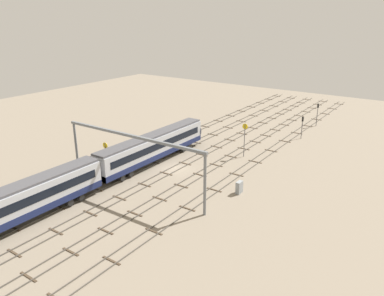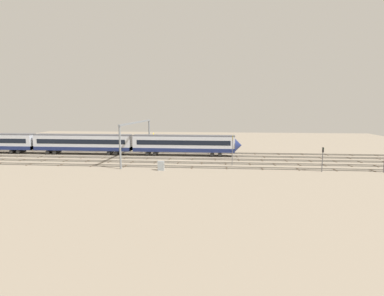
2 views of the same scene
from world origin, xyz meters
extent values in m
plane|color=gray|center=(0.00, 0.00, 0.00)|extent=(147.96, 147.96, 0.00)
cube|color=#59544C|center=(0.00, -9.96, 0.08)|extent=(131.96, 0.07, 0.16)
cube|color=#59544C|center=(0.00, -8.52, 0.08)|extent=(131.96, 0.07, 0.16)
cube|color=#473828|center=(-29.69, -9.24, 0.04)|extent=(0.24, 2.40, 0.08)
cube|color=#473828|center=(-23.09, -9.24, 0.04)|extent=(0.24, 2.40, 0.08)
cube|color=#473828|center=(-16.50, -9.24, 0.04)|extent=(0.24, 2.40, 0.08)
cube|color=#473828|center=(-9.90, -9.24, 0.04)|extent=(0.24, 2.40, 0.08)
cube|color=#473828|center=(-3.30, -9.24, 0.04)|extent=(0.24, 2.40, 0.08)
cube|color=#473828|center=(3.30, -9.24, 0.04)|extent=(0.24, 2.40, 0.08)
cube|color=#473828|center=(9.90, -9.24, 0.04)|extent=(0.24, 2.40, 0.08)
cube|color=#473828|center=(16.50, -9.24, 0.04)|extent=(0.24, 2.40, 0.08)
cube|color=#473828|center=(23.09, -9.24, 0.04)|extent=(0.24, 2.40, 0.08)
cube|color=#473828|center=(29.69, -9.24, 0.04)|extent=(0.24, 2.40, 0.08)
cube|color=#473828|center=(36.29, -9.24, 0.04)|extent=(0.24, 2.40, 0.08)
cube|color=#59544C|center=(0.00, -5.34, 0.08)|extent=(131.96, 0.07, 0.16)
cube|color=#59544C|center=(0.00, -3.90, 0.08)|extent=(131.96, 0.07, 0.16)
cube|color=#473828|center=(-39.10, -4.62, 0.04)|extent=(0.24, 2.40, 0.08)
cube|color=#473828|center=(-34.21, -4.62, 0.04)|extent=(0.24, 2.40, 0.08)
cube|color=#473828|center=(-29.32, -4.62, 0.04)|extent=(0.24, 2.40, 0.08)
cube|color=#473828|center=(-24.44, -4.62, 0.04)|extent=(0.24, 2.40, 0.08)
cube|color=#473828|center=(-19.55, -4.62, 0.04)|extent=(0.24, 2.40, 0.08)
cube|color=#473828|center=(-14.66, -4.62, 0.04)|extent=(0.24, 2.40, 0.08)
cube|color=#473828|center=(-9.77, -4.62, 0.04)|extent=(0.24, 2.40, 0.08)
cube|color=#473828|center=(-4.89, -4.62, 0.04)|extent=(0.24, 2.40, 0.08)
cube|color=#473828|center=(0.00, -4.62, 0.04)|extent=(0.24, 2.40, 0.08)
cube|color=#473828|center=(4.89, -4.62, 0.04)|extent=(0.24, 2.40, 0.08)
cube|color=#473828|center=(9.77, -4.62, 0.04)|extent=(0.24, 2.40, 0.08)
cube|color=#473828|center=(14.66, -4.62, 0.04)|extent=(0.24, 2.40, 0.08)
cube|color=#473828|center=(19.55, -4.62, 0.04)|extent=(0.24, 2.40, 0.08)
cube|color=#473828|center=(24.44, -4.62, 0.04)|extent=(0.24, 2.40, 0.08)
cube|color=#473828|center=(29.32, -4.62, 0.04)|extent=(0.24, 2.40, 0.08)
cube|color=#473828|center=(34.21, -4.62, 0.04)|extent=(0.24, 2.40, 0.08)
cube|color=#473828|center=(39.10, -4.62, 0.04)|extent=(0.24, 2.40, 0.08)
cube|color=#59544C|center=(0.00, -0.72, 0.08)|extent=(131.96, 0.07, 0.16)
cube|color=#59544C|center=(0.00, 0.72, 0.08)|extent=(131.96, 0.07, 0.16)
cube|color=#473828|center=(-43.14, 0.00, 0.04)|extent=(0.24, 2.40, 0.08)
cube|color=#473828|center=(-38.07, 0.00, 0.04)|extent=(0.24, 2.40, 0.08)
cube|color=#473828|center=(-32.99, 0.00, 0.04)|extent=(0.24, 2.40, 0.08)
cube|color=#473828|center=(-27.92, 0.00, 0.04)|extent=(0.24, 2.40, 0.08)
cube|color=#473828|center=(-22.84, 0.00, 0.04)|extent=(0.24, 2.40, 0.08)
cube|color=#473828|center=(-17.76, 0.00, 0.04)|extent=(0.24, 2.40, 0.08)
cube|color=#473828|center=(-12.69, 0.00, 0.04)|extent=(0.24, 2.40, 0.08)
cube|color=#473828|center=(-7.61, 0.00, 0.04)|extent=(0.24, 2.40, 0.08)
cube|color=#473828|center=(-2.54, 0.00, 0.04)|extent=(0.24, 2.40, 0.08)
cube|color=#473828|center=(2.54, 0.00, 0.04)|extent=(0.24, 2.40, 0.08)
cube|color=#473828|center=(7.61, 0.00, 0.04)|extent=(0.24, 2.40, 0.08)
cube|color=#473828|center=(12.69, 0.00, 0.04)|extent=(0.24, 2.40, 0.08)
cube|color=#473828|center=(17.76, 0.00, 0.04)|extent=(0.24, 2.40, 0.08)
cube|color=#473828|center=(22.84, 0.00, 0.04)|extent=(0.24, 2.40, 0.08)
cube|color=#473828|center=(27.92, 0.00, 0.04)|extent=(0.24, 2.40, 0.08)
cube|color=#473828|center=(32.99, 0.00, 0.04)|extent=(0.24, 2.40, 0.08)
cube|color=#473828|center=(38.07, 0.00, 0.04)|extent=(0.24, 2.40, 0.08)
cube|color=#59544C|center=(0.00, 3.90, 0.08)|extent=(131.96, 0.07, 0.16)
cube|color=#59544C|center=(0.00, 5.34, 0.08)|extent=(131.96, 0.07, 0.16)
cube|color=#473828|center=(-43.99, 4.62, 0.04)|extent=(0.24, 2.40, 0.08)
cube|color=#473828|center=(-37.70, 4.62, 0.04)|extent=(0.24, 2.40, 0.08)
cube|color=#473828|center=(-31.42, 4.62, 0.04)|extent=(0.24, 2.40, 0.08)
cube|color=#473828|center=(-25.14, 4.62, 0.04)|extent=(0.24, 2.40, 0.08)
cube|color=#473828|center=(-18.85, 4.62, 0.04)|extent=(0.24, 2.40, 0.08)
cube|color=#473828|center=(-12.57, 4.62, 0.04)|extent=(0.24, 2.40, 0.08)
cube|color=#473828|center=(-6.28, 4.62, 0.04)|extent=(0.24, 2.40, 0.08)
cube|color=#473828|center=(0.00, 4.62, 0.04)|extent=(0.24, 2.40, 0.08)
cube|color=#473828|center=(6.28, 4.62, 0.04)|extent=(0.24, 2.40, 0.08)
cube|color=#473828|center=(12.57, 4.62, 0.04)|extent=(0.24, 2.40, 0.08)
cube|color=#473828|center=(18.85, 4.62, 0.04)|extent=(0.24, 2.40, 0.08)
cube|color=#473828|center=(25.14, 4.62, 0.04)|extent=(0.24, 2.40, 0.08)
cube|color=#473828|center=(31.42, 4.62, 0.04)|extent=(0.24, 2.40, 0.08)
cube|color=#473828|center=(37.70, 4.62, 0.04)|extent=(0.24, 2.40, 0.08)
cube|color=#473828|center=(43.99, 4.62, 0.04)|extent=(0.24, 2.40, 0.08)
cube|color=#59544C|center=(0.00, 8.52, 0.08)|extent=(131.96, 0.07, 0.16)
cube|color=#59544C|center=(0.00, 9.96, 0.08)|extent=(131.96, 0.07, 0.16)
cube|color=#473828|center=(-45.90, 9.24, 0.04)|extent=(0.24, 2.40, 0.08)
cube|color=#473828|center=(-40.16, 9.24, 0.04)|extent=(0.24, 2.40, 0.08)
cube|color=#473828|center=(-34.42, 9.24, 0.04)|extent=(0.24, 2.40, 0.08)
cube|color=#473828|center=(-28.69, 9.24, 0.04)|extent=(0.24, 2.40, 0.08)
cube|color=#473828|center=(-22.95, 9.24, 0.04)|extent=(0.24, 2.40, 0.08)
cube|color=#473828|center=(-17.21, 9.24, 0.04)|extent=(0.24, 2.40, 0.08)
cube|color=#473828|center=(-11.47, 9.24, 0.04)|extent=(0.24, 2.40, 0.08)
cube|color=#473828|center=(-5.74, 9.24, 0.04)|extent=(0.24, 2.40, 0.08)
cube|color=#473828|center=(0.00, 9.24, 0.04)|extent=(0.24, 2.40, 0.08)
cube|color=#473828|center=(5.74, 9.24, 0.04)|extent=(0.24, 2.40, 0.08)
cube|color=#473828|center=(11.47, 9.24, 0.04)|extent=(0.24, 2.40, 0.08)
cube|color=#473828|center=(17.21, 9.24, 0.04)|extent=(0.24, 2.40, 0.08)
cube|color=#473828|center=(22.95, 9.24, 0.04)|extent=(0.24, 2.40, 0.08)
cube|color=#473828|center=(28.69, 9.24, 0.04)|extent=(0.24, 2.40, 0.08)
cube|color=#473828|center=(34.42, 9.24, 0.04)|extent=(0.24, 2.40, 0.08)
cube|color=#473828|center=(40.16, 9.24, 0.04)|extent=(0.24, 2.40, 0.08)
cube|color=#473828|center=(45.90, 9.24, 0.04)|extent=(0.24, 2.40, 0.08)
cube|color=#B7BCC6|center=(0.02, 4.62, 2.86)|extent=(24.00, 2.90, 3.60)
cube|color=navy|center=(0.02, 4.62, 1.51)|extent=(24.00, 2.94, 0.90)
cube|color=#4C4C51|center=(0.02, 4.62, 4.81)|extent=(24.00, 2.50, 0.30)
cube|color=black|center=(0.02, 3.16, 3.29)|extent=(22.00, 0.04, 1.10)
cube|color=black|center=(0.02, 6.08, 3.29)|extent=(22.00, 0.04, 1.10)
cylinder|color=black|center=(-8.56, 4.62, 0.61)|extent=(0.90, 2.70, 0.90)
cylinder|color=black|center=(-6.76, 4.62, 0.61)|extent=(0.90, 2.70, 0.90)
cylinder|color=black|center=(6.80, 4.62, 0.61)|extent=(0.90, 2.70, 0.90)
cylinder|color=black|center=(8.60, 4.62, 0.61)|extent=(0.90, 2.70, 0.90)
cube|color=#B7BCC6|center=(-24.78, 4.62, 2.86)|extent=(24.00, 2.90, 3.60)
cube|color=navy|center=(-24.78, 4.62, 1.51)|extent=(24.00, 2.94, 0.90)
cube|color=#4C4C51|center=(-24.78, 4.62, 4.81)|extent=(24.00, 2.50, 0.30)
cube|color=black|center=(-24.78, 3.16, 3.29)|extent=(22.00, 0.04, 1.10)
cube|color=black|center=(-24.78, 6.08, 3.29)|extent=(22.00, 0.04, 1.10)
cylinder|color=black|center=(-33.36, 4.62, 0.61)|extent=(0.90, 2.70, 0.90)
cylinder|color=black|center=(-31.56, 4.62, 0.61)|extent=(0.90, 2.70, 0.90)
cylinder|color=black|center=(-18.00, 4.62, 0.61)|extent=(0.90, 2.70, 0.90)
cylinder|color=black|center=(-16.20, 4.62, 0.61)|extent=(0.90, 2.70, 0.90)
cylinder|color=black|center=(-42.80, 4.62, 0.61)|extent=(0.90, 2.70, 0.90)
cylinder|color=black|center=(-41.00, 4.62, 0.61)|extent=(0.90, 2.70, 0.90)
cone|color=navy|center=(12.82, 4.62, 2.68)|extent=(1.60, 3.24, 3.24)
cylinder|color=slate|center=(-9.91, -11.87, 3.98)|extent=(0.36, 0.36, 7.95)
cylinder|color=slate|center=(-9.91, 11.58, 3.98)|extent=(0.36, 0.36, 7.95)
cube|color=slate|center=(-9.91, -0.14, 8.13)|extent=(0.40, 24.05, 0.35)
cylinder|color=#4C4C51|center=(11.03, -6.48, 2.95)|extent=(0.12, 0.12, 5.90)
cylinder|color=yellow|center=(11.07, -6.48, 5.46)|extent=(0.05, 0.98, 0.98)
cube|color=black|center=(11.10, -6.48, 5.46)|extent=(0.02, 0.44, 0.12)
cylinder|color=#4C4C51|center=(-7.88, 7.39, 2.57)|extent=(0.12, 0.12, 5.14)
cylinder|color=yellow|center=(-7.84, 7.39, 4.70)|extent=(0.05, 0.96, 0.96)
cube|color=black|center=(-7.81, 7.39, 4.70)|extent=(0.02, 0.43, 0.12)
cylinder|color=#4C4C51|center=(37.39, -10.85, 2.08)|extent=(0.14, 0.14, 4.16)
cylinder|color=#4C4C51|center=(26.75, -11.18, 1.76)|extent=(0.14, 0.14, 3.52)
cube|color=black|center=(26.75, -11.18, 3.97)|extent=(0.20, 0.32, 0.90)
sphere|color=green|center=(26.86, -11.18, 4.17)|extent=(0.20, 0.20, 0.20)
sphere|color=#262626|center=(26.86, -11.18, 3.78)|extent=(0.20, 0.20, 0.20)
cube|color=gray|center=(-2.12, -12.55, 0.87)|extent=(1.15, 0.60, 1.73)
cube|color=#333333|center=(-1.54, -12.55, 1.13)|extent=(0.02, 0.42, 0.24)
camera|label=1|loc=(-45.04, -34.19, 23.43)|focal=35.55mm
camera|label=2|loc=(8.50, -66.08, 11.42)|focal=28.32mm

